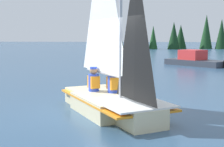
# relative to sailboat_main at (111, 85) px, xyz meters

# --- Properties ---
(ground_plane) EXTENTS (260.00, 260.00, 0.00)m
(ground_plane) POSITION_rel_sailboat_main_xyz_m (0.03, -0.05, -0.74)
(ground_plane) COLOR #2D4C6B
(sailboat_main) EXTENTS (3.44, 4.09, 5.34)m
(sailboat_main) POSITION_rel_sailboat_main_xyz_m (0.00, 0.00, 0.00)
(sailboat_main) COLOR beige
(sailboat_main) RESTS_ON ground_plane
(sailor_helm) EXTENTS (0.41, 0.43, 1.16)m
(sailor_helm) POSITION_rel_sailboat_main_xyz_m (-0.00, 0.45, -0.12)
(sailor_helm) COLOR black
(sailor_helm) RESTS_ON ground_plane
(sailor_crew) EXTENTS (0.41, 0.43, 1.16)m
(sailor_crew) POSITION_rel_sailboat_main_xyz_m (-0.59, 0.62, -0.11)
(sailor_crew) COLOR black
(sailor_crew) RESTS_ON ground_plane
(motorboat_distant) EXTENTS (4.47, 4.37, 1.11)m
(motorboat_distant) POSITION_rel_sailboat_main_xyz_m (4.25, 14.79, -0.36)
(motorboat_distant) COLOR #333842
(motorboat_distant) RESTS_ON ground_plane
(treeline_shore) EXTENTS (20.79, 5.09, 7.00)m
(treeline_shore) POSITION_rel_sailboat_main_xyz_m (2.01, 47.27, 2.19)
(treeline_shore) COLOR #143319
(treeline_shore) RESTS_ON ground_plane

